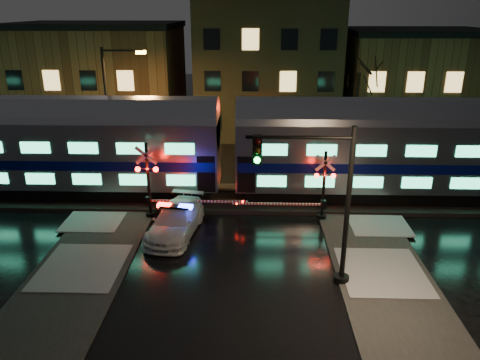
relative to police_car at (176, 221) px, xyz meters
name	(u,v)px	position (x,y,z in m)	size (l,w,h in m)	color
ground	(234,239)	(2.92, -0.49, -0.74)	(120.00, 120.00, 0.00)	black
ballast	(237,198)	(2.92, 4.51, -0.62)	(90.00, 4.20, 0.24)	black
sidewalk_left	(54,310)	(-3.58, -6.49, -0.68)	(4.00, 20.00, 0.12)	#2D2D2D
sidewalk_right	(403,317)	(9.42, -6.49, -0.68)	(4.00, 20.00, 0.12)	#2D2D2D
building_left	(101,80)	(-10.08, 21.51, 3.76)	(14.00, 10.00, 9.00)	brown
building_mid	(266,66)	(4.92, 22.01, 5.01)	(12.00, 11.00, 11.50)	brown
building_right	(412,84)	(17.92, 21.51, 3.51)	(12.00, 10.00, 8.50)	brown
train	(228,145)	(2.37, 4.51, 2.65)	(51.00, 3.12, 5.92)	black
police_car	(176,221)	(0.00, 0.00, 0.00)	(2.72, 5.26, 1.62)	white
crossing_signal_right	(317,193)	(7.19, 1.81, 0.85)	(5.43, 0.64, 3.84)	black
crossing_signal_left	(155,188)	(-1.34, 1.82, 1.01)	(5.94, 0.66, 4.21)	black
traffic_light	(321,205)	(6.51, -4.25, 2.81)	(4.31, 0.74, 6.67)	black
streetlight	(112,105)	(-5.31, 8.51, 4.13)	(2.82, 0.30, 8.44)	black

